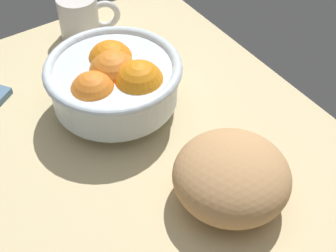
{
  "coord_description": "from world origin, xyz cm",
  "views": [
    {
      "loc": [
        -43.55,
        21.94,
        56.33
      ],
      "look_at": [
        -1.46,
        -6.13,
        5.0
      ],
      "focal_mm": 53.05,
      "sensor_mm": 36.0,
      "label": 1
    }
  ],
  "objects": [
    {
      "name": "mug",
      "position": [
        32.54,
        -8.98,
        4.17
      ],
      "size": [
        7.69,
        11.16,
        8.34
      ],
      "color": "silver",
      "rests_on": "ground"
    },
    {
      "name": "bread_loaf",
      "position": [
        -13.7,
        -8.15,
        4.63
      ],
      "size": [
        22.16,
        22.11,
        9.26
      ],
      "primitive_type": "ellipsoid",
      "rotation": [
        0.0,
        0.0,
        3.79
      ],
      "color": "tan",
      "rests_on": "ground"
    },
    {
      "name": "fruit_bowl",
      "position": [
        10.46,
        -4.07,
        6.29
      ],
      "size": [
        21.54,
        21.54,
        11.07
      ],
      "color": "silver",
      "rests_on": "ground"
    },
    {
      "name": "ground_plane",
      "position": [
        0.0,
        0.0,
        -1.5
      ],
      "size": [
        80.13,
        64.59,
        3.0
      ],
      "primitive_type": "cube",
      "color": "#CDB988"
    }
  ]
}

